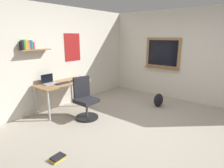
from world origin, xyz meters
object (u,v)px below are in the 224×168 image
(office_chair, at_px, (85,101))
(book_stack_on_floor, at_px, (58,158))
(desk, at_px, (63,85))
(backpack, at_px, (158,100))
(coffee_mug, at_px, (81,77))
(laptop, at_px, (49,82))
(computer_mouse, at_px, (72,81))
(keyboard, at_px, (63,83))

(office_chair, relative_size, book_stack_on_floor, 4.21)
(desk, xyz_separation_m, backpack, (1.78, -1.73, -0.48))
(coffee_mug, relative_size, backpack, 0.26)
(laptop, distance_m, backpack, 2.87)
(computer_mouse, relative_size, book_stack_on_floor, 0.46)
(keyboard, distance_m, coffee_mug, 0.63)
(desk, relative_size, backpack, 3.72)
(laptop, bearing_deg, computer_mouse, -24.67)
(keyboard, height_order, coffee_mug, coffee_mug)
(office_chair, bearing_deg, laptop, 110.92)
(backpack, bearing_deg, book_stack_on_floor, 177.14)
(laptop, height_order, book_stack_on_floor, laptop)
(keyboard, xyz_separation_m, book_stack_on_floor, (-1.24, -1.49, -0.71))
(office_chair, bearing_deg, keyboard, 99.48)
(desk, bearing_deg, office_chair, -86.61)
(book_stack_on_floor, bearing_deg, backpack, -2.86)
(office_chair, relative_size, backpack, 2.67)
(office_chair, relative_size, keyboard, 2.57)
(office_chair, relative_size, computer_mouse, 9.13)
(keyboard, relative_size, book_stack_on_floor, 1.64)
(desk, distance_m, coffee_mug, 0.58)
(computer_mouse, bearing_deg, laptop, 155.33)
(coffee_mug, distance_m, backpack, 2.18)
(desk, bearing_deg, computer_mouse, -20.85)
(desk, xyz_separation_m, computer_mouse, (0.21, -0.08, 0.09))
(book_stack_on_floor, bearing_deg, computer_mouse, 44.45)
(laptop, height_order, keyboard, laptop)
(office_chair, xyz_separation_m, keyboard, (-0.11, 0.66, 0.33))
(office_chair, height_order, laptop, laptop)
(office_chair, height_order, backpack, office_chair)
(keyboard, relative_size, coffee_mug, 4.02)
(laptop, distance_m, keyboard, 0.33)
(office_chair, xyz_separation_m, coffee_mug, (0.52, 0.71, 0.37))
(desk, distance_m, laptop, 0.36)
(backpack, distance_m, book_stack_on_floor, 3.10)
(keyboard, bearing_deg, book_stack_on_floor, -129.76)
(laptop, height_order, backpack, laptop)
(coffee_mug, bearing_deg, keyboard, -175.45)
(computer_mouse, height_order, book_stack_on_floor, computer_mouse)
(book_stack_on_floor, bearing_deg, keyboard, 50.24)
(computer_mouse, bearing_deg, keyboard, 180.00)
(desk, relative_size, book_stack_on_floor, 5.86)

